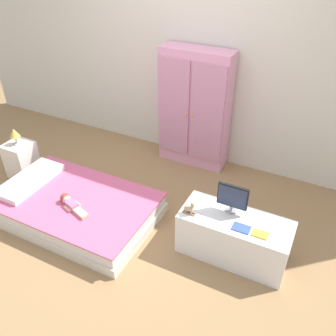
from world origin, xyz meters
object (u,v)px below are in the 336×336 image
wardrobe (195,109)px  table_lamp (14,134)px  rocking_horse_toy (190,208)px  book_blue (241,228)px  book_yellow (260,234)px  doll (70,202)px  bed (76,207)px  tv_monitor (233,197)px  tv_stand (234,237)px  nightstand (22,160)px

wardrobe → table_lamp: bearing=-144.4°
rocking_horse_toy → book_blue: 0.45m
wardrobe → book_yellow: size_ratio=11.13×
doll → rocking_horse_toy: 1.20m
table_lamp → book_yellow: 2.82m
table_lamp → rocking_horse_toy: 2.22m
bed → tv_monitor: 1.58m
tv_stand → rocking_horse_toy: (-0.38, -0.12, 0.28)m
bed → tv_monitor: (1.49, 0.29, 0.46)m
doll → tv_stand: bearing=12.1°
tv_stand → book_yellow: 0.33m
nightstand → book_yellow: 2.82m
table_lamp → book_yellow: bearing=-3.5°
tv_stand → book_blue: (0.07, -0.09, 0.22)m
rocking_horse_toy → doll: bearing=-169.6°
nightstand → tv_monitor: bearing=-0.2°
nightstand → book_blue: 2.67m
table_lamp → tv_monitor: (2.51, -0.01, 0.03)m
nightstand → rocking_horse_toy: 2.23m
book_blue → book_yellow: bearing=0.0°
tv_stand → doll: bearing=-167.9°
nightstand → tv_stand: size_ratio=0.44×
bed → book_blue: (1.63, 0.13, 0.31)m
nightstand → tv_stand: tv_stand is taller
bed → nightstand: (-1.02, 0.30, 0.09)m
tv_stand → book_yellow: bearing=-21.9°
bed → book_yellow: 1.82m
bed → rocking_horse_toy: 1.25m
doll → nightstand: (-1.05, 0.41, -0.06)m
rocking_horse_toy → bed: bearing=-174.7°
doll → book_blue: size_ratio=2.67×
tv_monitor → book_yellow: 0.37m
wardrobe → rocking_horse_toy: size_ratio=10.40×
bed → wardrobe: bearing=67.1°
nightstand → book_yellow: book_yellow is taller
tv_monitor → book_yellow: (0.30, -0.16, -0.15)m
tv_monitor → bed: bearing=-168.8°
doll → nightstand: bearing=158.8°
doll → book_blue: book_blue is taller
doll → tv_monitor: 1.54m
table_lamp → rocking_horse_toy: table_lamp is taller
nightstand → rocking_horse_toy: rocking_horse_toy is taller
table_lamp → book_blue: 2.66m
tv_stand → tv_monitor: 0.38m
nightstand → wardrobe: (1.65, 1.18, 0.49)m
table_lamp → tv_stand: (2.58, -0.08, -0.34)m
doll → rocking_horse_toy: (1.16, 0.21, 0.22)m
bed → tv_monitor: bearing=11.2°
table_lamp → tv_monitor: 2.51m
wardrobe → rocking_horse_toy: (0.56, -1.37, -0.21)m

